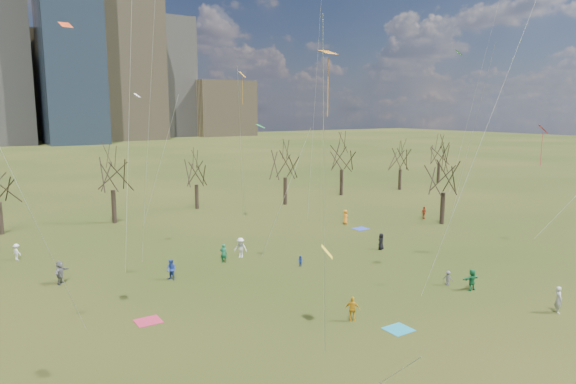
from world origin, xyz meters
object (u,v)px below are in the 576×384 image
blanket_teal (398,329)px  person_4 (353,309)px  blanket_crimson (148,321)px  blanket_navy (361,229)px  person_1 (558,300)px

blanket_teal → person_4: person_4 is taller
blanket_crimson → blanket_navy: bearing=23.3°
blanket_navy → person_4: (-17.76, -19.68, 0.82)m
blanket_teal → person_1: (11.02, -3.93, 0.91)m
blanket_navy → blanket_teal: bearing=-126.0°
blanket_crimson → person_4: (11.22, -7.21, 0.82)m
blanket_navy → person_4: size_ratio=0.96×
blanket_navy → blanket_crimson: same height
blanket_navy → person_4: 26.53m
blanket_teal → person_4: 3.13m
blanket_teal → blanket_navy: size_ratio=1.00×
blanket_teal → person_1: 11.74m
blanket_crimson → person_1: person_1 is taller
blanket_crimson → person_1: size_ratio=0.86×
blanket_teal → person_1: size_ratio=0.86×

